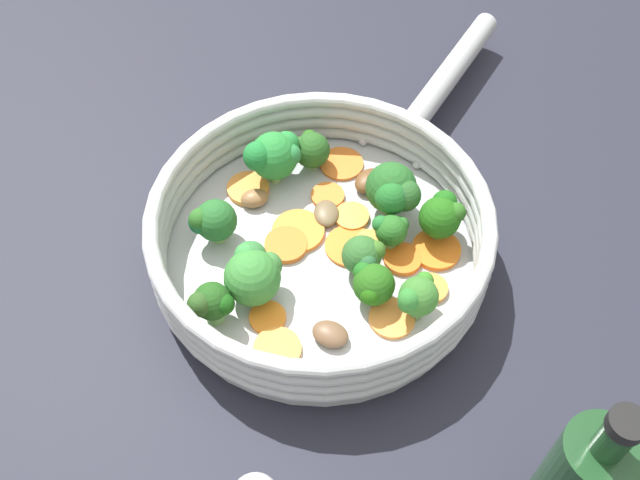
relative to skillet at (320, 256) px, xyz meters
The scene contains 35 objects.
ground_plane 0.01m from the skillet, ahead, with size 4.00×4.00×0.00m, color #1F202B.
skillet is the anchor object (origin of this frame).
skillet_rim_wall 0.04m from the skillet, ahead, with size 0.30×0.30×0.06m.
skillet_handle 0.25m from the skillet, ahead, with size 0.03×0.03×0.21m, color #999B9E.
skillet_rivet_left 0.14m from the skillet, 11.72° to the right, with size 0.01×0.01×0.01m, color #B7B7B6.
skillet_rivet_right 0.14m from the skillet, 13.67° to the left, with size 0.01×0.01×0.01m, color #B7AFB9.
carrot_slice_0 0.06m from the skillet, 25.11° to the left, with size 0.03×0.03×0.00m, color orange.
carrot_slice_1 0.09m from the skillet, 108.09° to the right, with size 0.04×0.04×0.00m, color #F9913F.
carrot_slice_2 0.10m from the skillet, 20.16° to the left, with size 0.04×0.04×0.00m, color orange.
carrot_slice_3 0.03m from the skillet, 115.31° to the left, with size 0.04×0.04×0.01m, color orange.
carrot_slice_4 0.05m from the skillet, 51.23° to the right, with size 0.03×0.03×0.00m, color #F99A3F.
carrot_slice_5 0.10m from the skillet, 58.94° to the right, with size 0.04×0.04×0.01m, color orange.
carrot_slice_6 0.11m from the skillet, 167.12° to the right, with size 0.04×0.04×0.00m, color orange.
carrot_slice_7 0.07m from the skillet, 67.49° to the right, with size 0.03×0.03×0.01m, color orange.
carrot_slice_8 0.03m from the skillet, 77.75° to the left, with size 0.05×0.05×0.00m, color orange.
carrot_slice_9 0.10m from the skillet, 76.29° to the left, with size 0.04×0.04×0.01m, color orange.
carrot_slice_10 0.03m from the skillet, 51.49° to the right, with size 0.05×0.05×0.00m, color orange.
carrot_slice_11 0.05m from the skillet, ahead, with size 0.03×0.03×0.01m, color #F29C3D.
carrot_slice_12 0.08m from the skillet, behind, with size 0.03×0.03×0.00m, color orange.
carrot_slice_13 0.10m from the skillet, 82.19° to the right, with size 0.03×0.03×0.01m, color orange.
broccoli_floret_0 0.11m from the skillet, 99.08° to the right, with size 0.04×0.03×0.05m.
broccoli_floret_1 0.08m from the skillet, 160.12° to the left, with size 0.05×0.05×0.05m.
broccoli_floret_2 0.10m from the skillet, 59.01° to the left, with size 0.06×0.05×0.06m.
broccoli_floret_3 0.05m from the skillet, 90.68° to the right, with size 0.03×0.04×0.04m.
broccoli_floret_4 0.07m from the skillet, 108.00° to the right, with size 0.04×0.04×0.04m.
broccoli_floret_5 0.09m from the skillet, 26.63° to the right, with size 0.05×0.05×0.06m.
broccoli_floret_6 0.07m from the skillet, 54.59° to the right, with size 0.03×0.03×0.04m.
broccoli_floret_7 0.10m from the skillet, 114.82° to the left, with size 0.04×0.04×0.05m.
broccoli_floret_8 0.11m from the skillet, 49.58° to the right, with size 0.04×0.04×0.05m.
broccoli_floret_9 0.11m from the skillet, 37.06° to the left, with size 0.03×0.04×0.04m.
broccoli_floret_10 0.12m from the skillet, 161.27° to the left, with size 0.04×0.04×0.04m.
mushroom_piece_0 0.09m from the skillet, 142.74° to the right, with size 0.03×0.02×0.01m, color brown.
mushroom_piece_1 0.04m from the skillet, 22.98° to the left, with size 0.03×0.02×0.01m, color brown.
mushroom_piece_2 0.08m from the skillet, 80.40° to the left, with size 0.03×0.02×0.01m, color brown.
mushroom_piece_3 0.09m from the skillet, ahead, with size 0.03×0.02×0.01m, color brown.
Camera 1 is at (-0.33, -0.21, 0.56)m, focal length 42.00 mm.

